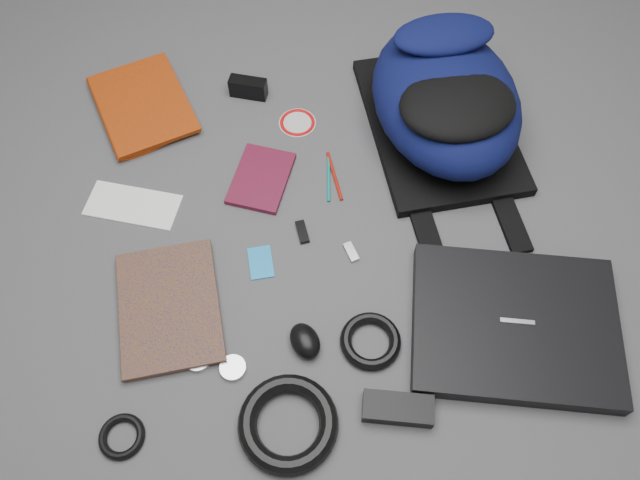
{
  "coord_description": "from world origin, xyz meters",
  "views": [
    {
      "loc": [
        -0.1,
        -0.67,
        1.2
      ],
      "look_at": [
        0.0,
        0.0,
        0.02
      ],
      "focal_mm": 35.0,
      "sensor_mm": 36.0,
      "label": 1
    }
  ],
  "objects": [
    {
      "name": "ground",
      "position": [
        0.0,
        0.0,
        0.0
      ],
      "size": [
        4.0,
        4.0,
        0.0
      ],
      "primitive_type": "plane",
      "color": "#4F4F51",
      "rests_on": "ground"
    },
    {
      "name": "backpack",
      "position": [
        0.33,
        0.28,
        0.11
      ],
      "size": [
        0.38,
        0.53,
        0.21
      ],
      "primitive_type": null,
      "rotation": [
        0.0,
        0.0,
        0.05
      ],
      "color": "black",
      "rests_on": "ground"
    },
    {
      "name": "laptop",
      "position": [
        0.36,
        -0.25,
        0.02
      ],
      "size": [
        0.47,
        0.41,
        0.04
      ],
      "primitive_type": "cube",
      "rotation": [
        0.0,
        0.0,
        -0.24
      ],
      "color": "black",
      "rests_on": "ground"
    },
    {
      "name": "textbook_red",
      "position": [
        -0.48,
        0.42,
        0.02
      ],
      "size": [
        0.29,
        0.33,
        0.03
      ],
      "primitive_type": "imported",
      "rotation": [
        0.0,
        0.0,
        0.3
      ],
      "color": "maroon",
      "rests_on": "ground"
    },
    {
      "name": "comic_book",
      "position": [
        -0.43,
        -0.12,
        0.01
      ],
      "size": [
        0.22,
        0.29,
        0.02
      ],
      "primitive_type": "imported",
      "rotation": [
        0.0,
        0.0,
        0.06
      ],
      "color": "#9C510B",
      "rests_on": "ground"
    },
    {
      "name": "envelope",
      "position": [
        -0.41,
        0.16,
        0.0
      ],
      "size": [
        0.23,
        0.16,
        0.0
      ],
      "primitive_type": "cube",
      "rotation": [
        0.0,
        0.0,
        -0.35
      ],
      "color": "white",
      "rests_on": "ground"
    },
    {
      "name": "dvd_case",
      "position": [
        -0.11,
        0.19,
        0.01
      ],
      "size": [
        0.18,
        0.21,
        0.01
      ],
      "primitive_type": "cube",
      "rotation": [
        0.0,
        0.0,
        -0.4
      ],
      "color": "#480D1F",
      "rests_on": "ground"
    },
    {
      "name": "compact_camera",
      "position": [
        -0.12,
        0.46,
        0.03
      ],
      "size": [
        0.1,
        0.06,
        0.05
      ],
      "primitive_type": "cube",
      "rotation": [
        0.0,
        0.0,
        -0.34
      ],
      "color": "black",
      "rests_on": "ground"
    },
    {
      "name": "sticker_disc",
      "position": [
        -0.01,
        0.35,
        0.0
      ],
      "size": [
        0.1,
        0.1,
        0.0
      ],
      "primitive_type": "cylinder",
      "rotation": [
        0.0,
        0.0,
        0.15
      ],
      "color": "silver",
      "rests_on": "ground"
    },
    {
      "name": "pen_teal",
      "position": [
        0.04,
        0.17,
        0.0
      ],
      "size": [
        0.02,
        0.12,
        0.01
      ],
      "primitive_type": "cylinder",
      "rotation": [
        1.57,
        0.0,
        -0.14
      ],
      "color": "#0E817B",
      "rests_on": "ground"
    },
    {
      "name": "pen_red",
      "position": [
        0.06,
        0.18,
        0.0
      ],
      "size": [
        0.02,
        0.14,
        0.01
      ],
      "primitive_type": "cylinder",
      "rotation": [
        1.57,
        0.0,
        0.09
      ],
      "color": "#A8180C",
      "rests_on": "ground"
    },
    {
      "name": "id_badge",
      "position": [
        -0.13,
        -0.03,
        0.0
      ],
      "size": [
        0.05,
        0.08,
        0.0
      ],
      "primitive_type": "cube",
      "rotation": [
        0.0,
        0.0,
        0.03
      ],
      "color": "#1C8ED5",
      "rests_on": "ground"
    },
    {
      "name": "usb_black",
      "position": [
        -0.03,
        0.03,
        0.01
      ],
      "size": [
        0.03,
        0.06,
        0.01
      ],
      "primitive_type": "cube",
      "rotation": [
        0.0,
        0.0,
        0.11
      ],
      "color": "black",
      "rests_on": "ground"
    },
    {
      "name": "usb_silver",
      "position": [
        0.06,
        -0.03,
        0.0
      ],
      "size": [
        0.03,
        0.05,
        0.01
      ],
      "primitive_type": "cube",
      "rotation": [
        0.0,
        0.0,
        0.26
      ],
      "color": "#B9B9BB",
      "rests_on": "ground"
    },
    {
      "name": "mouse",
      "position": [
        -0.06,
        -0.23,
        0.02
      ],
      "size": [
        0.08,
        0.09,
        0.04
      ],
      "primitive_type": "ellipsoid",
      "rotation": [
        0.0,
        0.0,
        0.33
      ],
      "color": "black",
      "rests_on": "ground"
    },
    {
      "name": "headphone_left",
      "position": [
        -0.21,
        -0.26,
        0.01
      ],
      "size": [
        0.05,
        0.05,
        0.01
      ],
      "primitive_type": "cylinder",
      "rotation": [
        0.0,
        0.0,
        0.05
      ],
      "color": "silver",
      "rests_on": "ground"
    },
    {
      "name": "headphone_right",
      "position": [
        -0.28,
        -0.23,
        0.01
      ],
      "size": [
        0.07,
        0.07,
        0.01
      ],
      "primitive_type": "cylinder",
      "rotation": [
        0.0,
        0.0,
        0.41
      ],
      "color": "silver",
      "rests_on": "ground"
    },
    {
      "name": "cable_coil",
      "position": [
        0.07,
        -0.24,
        0.01
      ],
      "size": [
        0.12,
        0.12,
        0.02
      ],
      "primitive_type": "torus",
      "rotation": [
        0.0,
        0.0,
        0.0
      ],
      "color": "black",
      "rests_on": "ground"
    },
    {
      "name": "power_brick",
      "position": [
        0.09,
        -0.38,
        0.02
      ],
      "size": [
        0.14,
        0.09,
        0.03
      ],
      "primitive_type": "cube",
      "rotation": [
        0.0,
        0.0,
        -0.24
      ],
      "color": "black",
      "rests_on": "ground"
    },
    {
      "name": "power_cord_coil",
      "position": [
        -0.11,
        -0.38,
        0.02
      ],
      "size": [
        0.23,
        0.23,
        0.04
      ],
      "primitive_type": "torus",
      "rotation": [
        0.0,
        0.0,
        -0.26
      ],
      "color": "black",
      "rests_on": "ground"
    },
    {
      "name": "earbud_coil",
      "position": [
        -0.42,
        -0.36,
        0.01
      ],
      "size": [
        0.11,
        0.11,
        0.02
      ],
      "primitive_type": "torus",
      "rotation": [
        0.0,
        0.0,
        -0.4
      ],
      "color": "black",
      "rests_on": "ground"
    }
  ]
}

